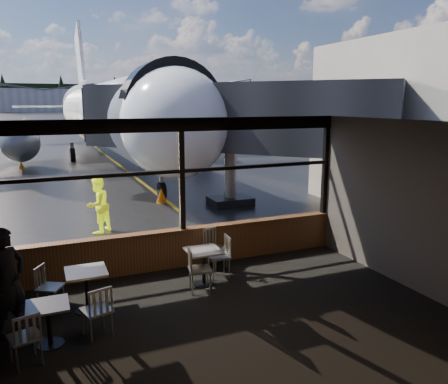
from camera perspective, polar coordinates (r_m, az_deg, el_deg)
ground_plane at (r=129.55m, az=-21.82°, el=9.16°), size 520.00×520.00×0.00m
carpet_floor at (r=8.07m, az=1.43°, el=-16.72°), size 8.00×6.00×0.01m
ceiling at (r=7.11m, az=1.58°, el=8.88°), size 8.00×6.00×0.04m
wall_right at (r=9.71m, az=23.57°, el=-1.79°), size 0.04×6.00×3.50m
wall_back at (r=5.00m, az=16.22°, el=-13.62°), size 8.00×0.04×3.50m
window_sill at (r=10.47m, az=-5.36°, el=-7.30°), size 8.00×0.28×0.90m
window_header at (r=9.92m, az=-5.68°, el=8.75°), size 8.00×0.18×0.30m
mullion_centre at (r=10.04m, az=-5.55°, el=2.19°), size 0.12×0.12×2.60m
mullion_right at (r=11.82m, az=13.08°, el=3.36°), size 0.12×0.12×2.60m
window_transom at (r=10.03m, az=-5.56°, el=2.75°), size 8.00×0.10×0.08m
airliner at (r=29.87m, az=-15.00°, el=14.84°), size 31.42×37.57×11.39m
jet_bridge at (r=16.38m, az=0.75°, el=6.96°), size 9.37×11.45×5.00m
cafe_table_near at (r=9.45m, az=-2.66°, el=-9.79°), size 0.71×0.71×0.78m
cafe_table_mid at (r=8.70m, az=-17.42°, el=-12.22°), size 0.73×0.73×0.80m
cafe_table_left at (r=7.81m, az=-21.88°, el=-15.81°), size 0.64×0.64×0.71m
chair_near_e at (r=9.82m, az=-0.67°, el=-8.42°), size 0.55×0.55×0.94m
chair_near_w at (r=9.11m, az=-3.16°, el=-10.09°), size 0.60×0.60×0.94m
chair_near_n at (r=10.32m, az=-1.10°, el=-7.40°), size 0.68×0.68×0.95m
chair_mid_s at (r=7.77m, az=-16.32°, el=-14.65°), size 0.62×0.62×0.92m
chair_mid_w at (r=8.99m, az=-21.76°, el=-11.54°), size 0.64×0.64×0.86m
chair_left_s at (r=7.39m, az=-24.56°, el=-16.91°), size 0.60×0.60×0.88m
passenger at (r=8.14m, az=-26.36°, el=-10.54°), size 0.79×0.81×1.87m
ground_crew at (r=13.50m, az=-16.17°, el=-1.65°), size 1.04×1.03×1.69m
cone_nose at (r=17.15m, az=-8.17°, el=-0.42°), size 0.41×0.41×0.57m
cone_wing at (r=28.44m, az=-24.94°, el=3.27°), size 0.32×0.32×0.45m
terminal_annex at (r=17.64m, az=24.61°, el=7.88°), size 5.00×7.00×6.00m
hangar_mid at (r=194.49m, az=-22.41°, el=11.16°), size 38.00×15.00×10.00m
hangar_right at (r=197.76m, az=-4.38°, el=12.27°), size 50.00×20.00×12.00m
fuel_tank_c at (r=191.60m, az=-25.39°, el=10.33°), size 8.00×8.00×6.00m
treeline at (r=219.49m, az=-22.53°, el=11.38°), size 360.00×3.00×12.00m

